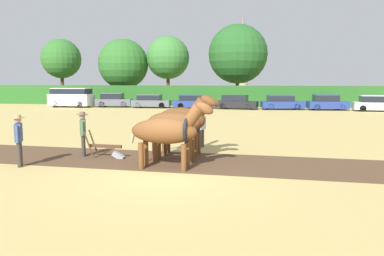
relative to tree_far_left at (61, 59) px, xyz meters
The scene contains 23 objects.
ground_plane 43.42m from the tree_far_left, 56.84° to the right, with size 240.00×240.00×0.00m, color tan.
plowed_furrow_strip 39.79m from the tree_far_left, 59.48° to the right, with size 21.92×3.44×0.01m, color brown.
hedgerow 24.24m from the tree_far_left, ahead, with size 64.53×1.21×2.36m, color #286023.
tree_far_left is the anchor object (origin of this frame).
tree_left 8.59m from the tree_far_left, ahead, with size 6.56×6.56×8.40m.
tree_center_left 14.45m from the tree_far_left, ahead, with size 5.61×5.61×8.75m.
tree_center 23.55m from the tree_far_left, ahead, with size 7.44×7.44×9.98m.
church_spire 42.18m from the tree_far_left, 57.64° to the left, with size 2.68×2.68×17.40m.
draft_horse_lead_left 42.50m from the tree_far_left, 56.45° to the right, with size 2.91×0.96×2.30m.
draft_horse_lead_right 41.54m from the tree_far_left, 55.49° to the right, with size 2.70×0.93×2.47m.
draft_horse_trail_left 40.58m from the tree_far_left, 54.50° to the right, with size 2.59×1.10×2.39m.
plow 40.15m from the tree_far_left, 58.58° to the right, with size 1.56×0.47×1.13m.
farmer_at_plow 39.33m from the tree_far_left, 59.80° to the right, with size 0.43×0.62×1.72m.
farmer_beside_team 39.43m from the tree_far_left, 52.46° to the right, with size 0.34×0.61×1.58m.
farmer_onlooker_left 40.52m from the tree_far_left, 62.88° to the right, with size 0.44×0.62×1.77m.
parked_van 11.29m from the tree_far_left, 55.75° to the right, with size 4.75×2.13×2.11m.
parked_car_left 13.81m from the tree_far_left, 36.30° to the right, with size 4.09×2.29×1.57m.
parked_car_center_left 17.45m from the tree_far_left, 28.06° to the right, with size 4.25×1.92×1.44m.
parked_car_center 21.44m from the tree_far_left, 21.85° to the right, with size 4.60×2.56×1.43m.
parked_car_center_right 25.79m from the tree_far_left, 18.54° to the right, with size 4.44×2.28×1.42m.
parked_car_right 30.07m from the tree_far_left, 15.41° to the right, with size 4.49×2.46×1.45m.
parked_car_far_right 34.27m from the tree_far_left, 13.33° to the right, with size 4.01×2.16×1.54m.
parked_car_end_right 38.52m from the tree_far_left, 13.06° to the right, with size 3.99×2.02×1.53m.
Camera 1 is at (2.76, -11.02, 2.89)m, focal length 35.00 mm.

